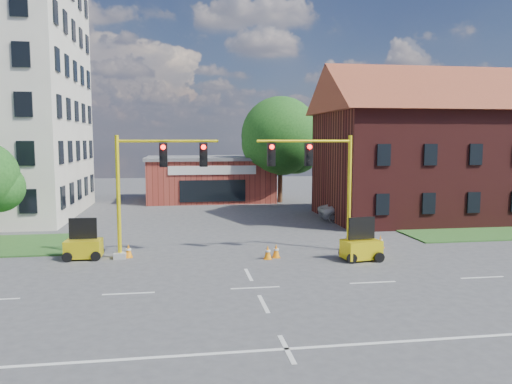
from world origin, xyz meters
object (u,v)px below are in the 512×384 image
signal_mast_west (152,181)px  trailer_west (84,247)px  pickup_white (352,211)px  signal_mast_east (320,179)px  trailer_east (361,247)px

signal_mast_west → trailer_west: bearing=176.4°
pickup_white → trailer_west: bearing=120.8°
signal_mast_east → trailer_east: size_ratio=3.02×
trailer_west → pickup_white: bearing=31.0°
signal_mast_west → signal_mast_east: bearing=0.0°
trailer_west → pickup_white: trailer_west is taller
trailer_east → pickup_white: trailer_east is taller
trailer_east → signal_mast_east: bearing=117.6°
trailer_west → signal_mast_east: bearing=1.2°
signal_mast_west → pickup_white: size_ratio=1.25×
signal_mast_east → pickup_white: 11.64m
trailer_west → pickup_white: 19.97m
signal_mast_east → trailer_west: signal_mast_east is taller
trailer_west → pickup_white: (17.51, 9.60, 0.07)m
signal_mast_west → signal_mast_east: (8.71, 0.00, 0.00)m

